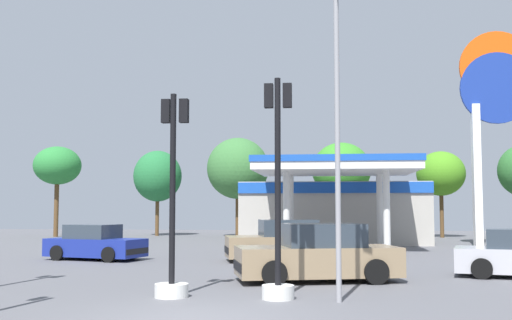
# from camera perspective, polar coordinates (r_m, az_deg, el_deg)

# --- Properties ---
(ground_plane) EXTENTS (90.00, 90.00, 0.00)m
(ground_plane) POSITION_cam_1_polar(r_m,az_deg,el_deg) (11.92, -5.91, -14.51)
(ground_plane) COLOR #56565B
(ground_plane) RESTS_ON ground
(gas_station) EXTENTS (10.67, 12.42, 4.44)m
(gas_station) POSITION_cam_1_polar(r_m,az_deg,el_deg) (35.76, 7.28, -4.43)
(gas_station) COLOR #ADA89E
(gas_station) RESTS_ON ground
(station_pole_sign) EXTENTS (3.83, 0.56, 11.50)m
(station_pole_sign) POSITION_cam_1_polar(r_m,az_deg,el_deg) (34.90, 21.64, 4.36)
(station_pole_sign) COLOR white
(station_pole_sign) RESTS_ON ground
(car_0) EXTENTS (4.21, 2.60, 1.40)m
(car_0) POSITION_cam_1_polar(r_m,az_deg,el_deg) (25.43, -14.81, -7.58)
(car_0) COLOR black
(car_0) RESTS_ON ground
(car_1) EXTENTS (4.87, 3.00, 1.63)m
(car_1) POSITION_cam_1_polar(r_m,az_deg,el_deg) (17.58, 5.81, -8.83)
(car_1) COLOR black
(car_1) RESTS_ON ground
(car_3) EXTENTS (4.81, 2.91, 1.61)m
(car_3) POSITION_cam_1_polar(r_m,az_deg,el_deg) (24.05, 2.70, -7.68)
(car_3) COLOR black
(car_3) RESTS_ON ground
(traffic_signal_1) EXTENTS (0.78, 0.78, 4.78)m
(traffic_signal_1) POSITION_cam_1_polar(r_m,az_deg,el_deg) (14.55, -7.80, -6.39)
(traffic_signal_1) COLOR silver
(traffic_signal_1) RESTS_ON ground
(traffic_signal_2) EXTENTS (0.74, 0.74, 5.10)m
(traffic_signal_2) POSITION_cam_1_polar(r_m,az_deg,el_deg) (14.12, 2.07, -5.66)
(traffic_signal_2) COLOR silver
(traffic_signal_2) RESTS_ON ground
(tree_0) EXTENTS (3.37, 3.37, 6.47)m
(tree_0) POSITION_cam_1_polar(r_m,az_deg,el_deg) (46.16, -18.07, -0.54)
(tree_0) COLOR brown
(tree_0) RESTS_ON ground
(tree_1) EXTENTS (3.56, 3.56, 6.30)m
(tree_1) POSITION_cam_1_polar(r_m,az_deg,el_deg) (45.84, -9.18, -1.51)
(tree_1) COLOR brown
(tree_1) RESTS_ON ground
(tree_2) EXTENTS (4.39, 4.39, 7.03)m
(tree_2) POSITION_cam_1_polar(r_m,az_deg,el_deg) (43.34, -1.71, -0.80)
(tree_2) COLOR brown
(tree_2) RESTS_ON ground
(tree_3) EXTENTS (4.13, 4.13, 6.64)m
(tree_3) POSITION_cam_1_polar(r_m,az_deg,el_deg) (43.22, 7.98, -0.95)
(tree_3) COLOR brown
(tree_3) RESTS_ON ground
(tree_4) EXTENTS (3.35, 3.35, 6.01)m
(tree_4) POSITION_cam_1_polar(r_m,az_deg,el_deg) (44.52, 16.88, -1.24)
(tree_4) COLOR brown
(tree_4) RESTS_ON ground
(corner_streetlamp) EXTENTS (0.24, 1.48, 7.39)m
(corner_streetlamp) POSITION_cam_1_polar(r_m,az_deg,el_deg) (13.74, 7.60, 5.31)
(corner_streetlamp) COLOR gray
(corner_streetlamp) RESTS_ON ground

